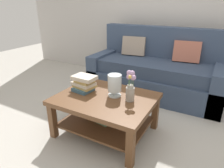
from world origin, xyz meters
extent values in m
plane|color=#B7B2A8|center=(0.00, 0.00, 0.00)|extent=(10.00, 10.00, 0.00)
cube|color=#BCB7B2|center=(0.00, 1.65, 1.35)|extent=(6.40, 0.12, 2.70)
cube|color=#384760|center=(0.10, 0.91, 0.18)|extent=(2.10, 0.90, 0.36)
cube|color=#324057|center=(0.10, 0.88, 0.46)|extent=(1.86, 0.74, 0.20)
cube|color=#384760|center=(0.10, 1.26, 0.71)|extent=(2.10, 0.20, 0.70)
cube|color=#384760|center=(-0.85, 0.91, 0.30)|extent=(0.20, 0.90, 0.60)
cube|color=#384760|center=(1.05, 0.91, 0.30)|extent=(0.20, 0.90, 0.60)
cube|color=gray|center=(-0.37, 1.12, 0.72)|extent=(0.42, 0.24, 0.34)
cube|color=#B26651|center=(0.52, 1.12, 0.72)|extent=(0.42, 0.23, 0.34)
cube|color=brown|center=(-0.04, -0.43, 0.44)|extent=(1.06, 0.83, 0.05)
cube|color=brown|center=(-0.51, -0.79, 0.21)|extent=(0.07, 0.07, 0.41)
cube|color=brown|center=(0.44, -0.79, 0.21)|extent=(0.07, 0.07, 0.41)
cube|color=brown|center=(-0.51, -0.06, 0.21)|extent=(0.07, 0.07, 0.41)
cube|color=brown|center=(0.44, -0.06, 0.21)|extent=(0.07, 0.07, 0.41)
cube|color=brown|center=(-0.04, -0.43, 0.14)|extent=(0.94, 0.71, 0.02)
cube|color=#51704C|center=(-0.09, -0.42, 0.17)|extent=(0.31, 0.24, 0.03)
cube|color=#3D6075|center=(-0.35, -0.41, 0.48)|extent=(0.23, 0.22, 0.04)
cube|color=tan|center=(-0.35, -0.39, 0.52)|extent=(0.26, 0.22, 0.03)
cube|color=beige|center=(-0.36, -0.39, 0.55)|extent=(0.28, 0.22, 0.03)
cube|color=tan|center=(-0.35, -0.39, 0.58)|extent=(0.22, 0.18, 0.04)
cube|color=beige|center=(-0.34, -0.39, 0.62)|extent=(0.27, 0.20, 0.04)
cylinder|color=silver|center=(0.04, -0.35, 0.47)|extent=(0.14, 0.14, 0.02)
cylinder|color=silver|center=(0.04, -0.35, 0.50)|extent=(0.04, 0.04, 0.05)
cylinder|color=silver|center=(0.04, -0.35, 0.62)|extent=(0.15, 0.15, 0.19)
sphere|color=#3D6075|center=(0.01, -0.35, 0.58)|extent=(0.06, 0.06, 0.06)
sphere|color=#3D6075|center=(0.06, -0.34, 0.58)|extent=(0.05, 0.05, 0.05)
cylinder|color=#9E998E|center=(0.24, -0.37, 0.54)|extent=(0.09, 0.09, 0.15)
cylinder|color=#9E998E|center=(0.24, -0.37, 0.63)|extent=(0.07, 0.07, 0.03)
cylinder|color=#426638|center=(0.27, -0.38, 0.68)|extent=(0.01, 0.01, 0.07)
sphere|color=#B28CB7|center=(0.27, -0.38, 0.73)|extent=(0.06, 0.06, 0.06)
cylinder|color=#426638|center=(0.24, -0.35, 0.69)|extent=(0.01, 0.01, 0.10)
sphere|color=#B28CB7|center=(0.24, -0.35, 0.76)|extent=(0.06, 0.06, 0.06)
cylinder|color=#426638|center=(0.21, -0.36, 0.70)|extent=(0.01, 0.01, 0.11)
sphere|color=#B28CB7|center=(0.21, -0.36, 0.77)|extent=(0.05, 0.05, 0.05)
cylinder|color=#426638|center=(0.22, -0.38, 0.68)|extent=(0.01, 0.01, 0.07)
sphere|color=#B28CB7|center=(0.22, -0.38, 0.73)|extent=(0.06, 0.06, 0.06)
cylinder|color=#426638|center=(0.24, -0.41, 0.69)|extent=(0.01, 0.01, 0.09)
sphere|color=gold|center=(0.24, -0.41, 0.74)|extent=(0.04, 0.04, 0.04)
camera|label=1|loc=(1.01, -2.15, 1.44)|focal=32.36mm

